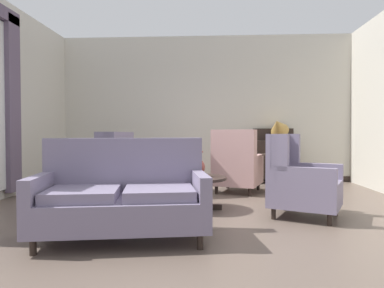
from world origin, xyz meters
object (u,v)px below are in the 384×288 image
at_px(armchair_near_sideboard, 175,170).
at_px(side_table, 278,169).
at_px(armchair_foreground_right, 237,167).
at_px(coffee_table, 195,183).
at_px(porcelain_vase, 200,166).
at_px(settee, 122,198).
at_px(gramophone, 278,128).
at_px(armchair_beside_settee, 101,177).
at_px(sideboard, 274,159).
at_px(armchair_far_left, 299,181).

bearing_deg(armchair_near_sideboard, side_table, 169.81).
distance_m(armchair_near_sideboard, armchair_foreground_right, 1.09).
bearing_deg(armchair_near_sideboard, coffee_table, 92.24).
height_order(porcelain_vase, settee, settee).
bearing_deg(gramophone, side_table, -99.81).
bearing_deg(armchair_beside_settee, armchair_foreground_right, 130.28).
bearing_deg(settee, armchair_near_sideboard, 75.00).
height_order(porcelain_vase, armchair_near_sideboard, armchair_near_sideboard).
xyz_separation_m(porcelain_vase, armchair_near_sideboard, (-0.47, 1.15, -0.17)).
height_order(side_table, sideboard, sideboard).
bearing_deg(armchair_foreground_right, sideboard, -105.01).
xyz_separation_m(sideboard, gramophone, (0.05, -0.09, 0.65)).
relative_size(armchair_far_left, side_table, 1.51).
xyz_separation_m(armchair_beside_settee, sideboard, (2.82, 2.73, 0.07)).
height_order(armchair_foreground_right, armchair_beside_settee, armchair_foreground_right).
bearing_deg(armchair_far_left, gramophone, 20.08).
bearing_deg(armchair_foreground_right, side_table, -160.51).
height_order(coffee_table, armchair_beside_settee, armchair_beside_settee).
relative_size(coffee_table, armchair_far_left, 0.82).
xyz_separation_m(armchair_far_left, side_table, (0.06, 1.73, -0.03)).
bearing_deg(coffee_table, side_table, 45.31).
height_order(coffee_table, armchair_far_left, armchair_far_left).
bearing_deg(gramophone, armchair_far_left, -95.21).
relative_size(coffee_table, armchair_foreground_right, 0.77).
xyz_separation_m(porcelain_vase, armchair_beside_settee, (-1.35, -0.07, -0.15)).
distance_m(coffee_table, porcelain_vase, 0.23).
xyz_separation_m(settee, armchair_far_left, (1.96, 1.03, 0.04)).
distance_m(armchair_beside_settee, side_table, 3.03).
bearing_deg(armchair_beside_settee, coffee_table, 96.24).
height_order(coffee_table, settee, settee).
xyz_separation_m(coffee_table, porcelain_vase, (0.06, 0.02, 0.22)).
distance_m(porcelain_vase, armchair_near_sideboard, 1.25).
xyz_separation_m(settee, armchair_foreground_right, (1.31, 2.76, 0.05)).
bearing_deg(porcelain_vase, coffee_table, -160.25).
xyz_separation_m(coffee_table, gramophone, (1.58, 2.58, 0.80)).
bearing_deg(settee, porcelain_vase, 53.50).
relative_size(sideboard, gramophone, 1.88).
distance_m(settee, armchair_foreground_right, 3.05).
relative_size(coffee_table, side_table, 1.24).
bearing_deg(gramophone, armchair_foreground_right, -127.47).
distance_m(coffee_table, side_table, 1.95).
bearing_deg(armchair_beside_settee, porcelain_vase, 97.01).
bearing_deg(armchair_far_left, settee, 143.07).
relative_size(coffee_table, sideboard, 0.74).
relative_size(coffee_table, porcelain_vase, 2.46).
distance_m(armchair_beside_settee, armchair_far_left, 2.62).
distance_m(armchair_near_sideboard, sideboard, 2.46).
relative_size(side_table, sideboard, 0.60).
xyz_separation_m(coffee_table, armchair_beside_settee, (-1.29, -0.05, 0.08)).
bearing_deg(settee, armchair_beside_settee, 106.13).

